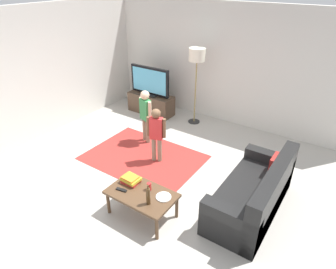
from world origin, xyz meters
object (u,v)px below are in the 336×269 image
couch (256,196)px  child_center (156,131)px  bottle (148,196)px  child_near_tv (146,112)px  plate (164,197)px  tv (150,81)px  book_stack (131,179)px  soda_can (149,186)px  coffee_table (142,195)px  floor_lamp (197,59)px  tv_stand (151,104)px  tv_remote (121,190)px

couch → child_center: bearing=172.3°
child_center → bottle: bearing=-57.7°
child_near_tv → plate: child_near_tv is taller
tv → child_near_tv: 1.46m
bottle → plate: 0.27m
book_stack → bottle: bearing=-23.5°
book_stack → soda_can: bearing=3.2°
bottle → plate: bottle is taller
soda_can → child_center: bearing=121.7°
book_stack → coffee_table: bearing=-19.4°
tv → coffee_table: (2.11, -2.99, -0.48)m
floor_lamp → child_center: 2.07m
tv → bottle: bearing=-53.2°
tv → plate: tv is taller
floor_lamp → child_center: floor_lamp is taller
couch → plate: 1.40m
tv → tv_stand: bearing=90.0°
book_stack → child_center: bearing=108.2°
coffee_table → bottle: 0.31m
soda_can → couch: bearing=34.8°
tv → coffee_table: bearing=-54.8°
coffee_table → floor_lamp: bearing=106.1°
couch → tv_remote: size_ratio=10.59×
couch → coffee_table: couch is taller
child_center → plate: 1.59m
couch → plate: size_ratio=8.18×
tv_remote → floor_lamp: bearing=90.9°
coffee_table → tv_remote: size_ratio=5.88×
tv → child_near_tv: bearing=-56.4°
child_near_tv → book_stack: child_near_tv is taller
couch → soda_can: (-1.31, -0.91, 0.19)m
book_stack → plate: bearing=-0.1°
tv_stand → child_center: 2.26m
floor_lamp → bottle: 3.61m
tv_stand → coffee_table: size_ratio=1.20×
child_near_tv → soda_can: (1.36, -1.66, -0.21)m
couch → bottle: bearing=-134.7°
tv_stand → book_stack: 3.44m
tv_stand → child_near_tv: child_near_tv is taller
coffee_table → book_stack: 0.32m
floor_lamp → tv_remote: bearing=-79.0°
tv → tv_remote: bearing=-59.5°
child_near_tv → soda_can: bearing=-50.8°
book_stack → bottle: (0.51, -0.22, 0.08)m
tv → bottle: size_ratio=3.44×
book_stack → tv: bearing=122.2°
couch → child_near_tv: (-2.67, 0.76, 0.40)m
child_center → tv_stand: bearing=129.9°
floor_lamp → child_near_tv: (-0.39, -1.38, -0.85)m
soda_can → bottle: bearing=-54.7°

